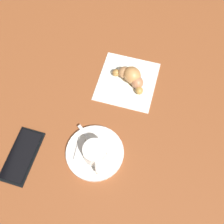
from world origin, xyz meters
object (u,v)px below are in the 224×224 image
Objects in this scene: croissant at (131,77)px; napkin at (127,81)px; teaspoon at (97,148)px; saucer at (95,153)px; sugar_packet at (80,149)px; espresso_cup at (95,153)px; cell_phone at (22,156)px.

napkin is at bearing 109.06° from croissant.
teaspoon reaches higher than napkin.
saucer is at bearing 166.43° from croissant.
napkin is at bearing 159.37° from sugar_packet.
espresso_cup reaches higher than napkin.
croissant is at bearing -12.10° from espresso_cup.
cell_phone reaches higher than napkin.
saucer is at bearing 168.60° from napkin.
espresso_cup reaches higher than saucer.
espresso_cup is at bearing 167.90° from croissant.
sugar_packet is at bearing -73.80° from cell_phone.
teaspoon is at bearing 102.88° from sugar_packet.
sugar_packet reaches higher than saucer.
sugar_packet is 0.34× the size of napkin.
saucer is 0.01m from teaspoon.
teaspoon is 1.67× the size of sugar_packet.
croissant is (0.23, -0.06, 0.02)m from saucer.
saucer is 0.19m from cell_phone.
cell_phone is at bearing -74.10° from sugar_packet.
espresso_cup reaches higher than croissant.
sugar_packet reaches higher than cell_phone.
croissant is (0.00, -0.01, 0.02)m from napkin.
teaspoon is 0.96× the size of croissant.
saucer is 0.86× the size of napkin.
napkin is (0.24, -0.04, -0.03)m from espresso_cup.
croissant is (0.24, -0.05, -0.01)m from espresso_cup.
sugar_packet is 0.15m from cell_phone.
espresso_cup is at bearing -159.06° from saucer.
espresso_cup is (-0.01, -0.00, 0.03)m from saucer.
croissant reaches higher than saucer.
teaspoon is 0.64× the size of cell_phone.
teaspoon is at bearing -19.77° from saucer.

